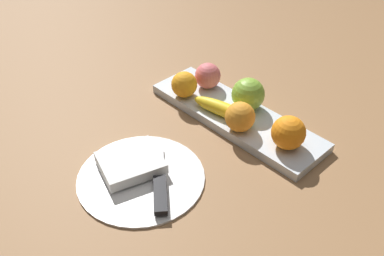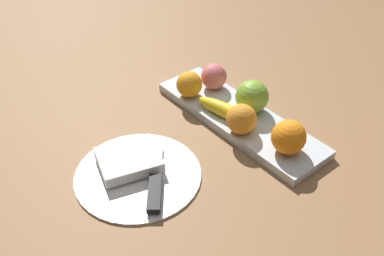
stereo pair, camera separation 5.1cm
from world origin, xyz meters
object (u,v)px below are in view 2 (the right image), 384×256
Objects in this scene: peach at (214,76)px; folded_napkin at (129,160)px; apple at (252,97)px; orange_near_apple at (288,138)px; dinner_plate at (138,174)px; knife at (155,187)px; banana at (225,110)px; orange_near_banana at (189,84)px; fruit_tray at (239,118)px; orange_center at (241,119)px.

peach is 0.32m from folded_napkin.
folded_napkin is (0.04, 0.31, -0.04)m from apple.
orange_near_apple is 0.28× the size of dinner_plate.
knife is at bearing 179.86° from folded_napkin.
orange_near_apple reaches higher than banana.
banana is 2.53× the size of orange_near_banana.
peach is at bearing -13.60° from fruit_tray.
banana is 0.26m from knife.
dinner_plate is at bearing 180.00° from folded_napkin.
dinner_plate is 1.62× the size of knife.
orange_center is 0.24m from knife.
dinner_plate is (-0.13, 0.24, -0.05)m from orange_near_banana.
apple is 0.07m from banana.
orange_center is at bearing 138.46° from fruit_tray.
peach is at bearing 138.70° from banana.
peach reaches higher than dinner_plate.
dinner_plate is (-0.12, 0.30, -0.05)m from peach.
peach is 0.33m from dinner_plate.
banana reaches higher than fruit_tray.
fruit_tray is 7.03× the size of orange_near_banana.
apple reaches higher than peach.
fruit_tray is at bearing -41.54° from orange_center.
knife is at bearing 70.62° from orange_near_apple.
folded_napkin is at bearing 83.10° from apple.
fruit_tray is 0.13m from peach.
apple is at bearing 58.03° from banana.
orange_near_banana is 0.30m from knife.
folded_napkin is at bearing 112.80° from orange_near_banana.
orange_center reaches higher than banana.
orange_near_banana is 0.95× the size of orange_center.
orange_center reaches higher than knife.
apple is at bearing -96.90° from folded_napkin.
fruit_tray is at bearing -96.48° from folded_napkin.
knife is (-0.07, 0.25, -0.02)m from banana.
peach is (0.16, -0.07, -0.00)m from orange_center.
knife is (-0.01, 0.23, -0.04)m from orange_center.
apple is 0.12m from peach.
banana is 2.40× the size of orange_center.
orange_near_apple is (-0.15, 0.01, 0.05)m from fruit_tray.
orange_center reaches higher than orange_near_banana.
knife is at bearing 179.78° from dinner_plate.
orange_center is (-0.06, 0.01, 0.02)m from banana.
banana is 0.25m from dinner_plate.
fruit_tray is 2.78× the size of banana.
dinner_plate is at bearing 79.21° from orange_center.
dinner_plate is at bearing 88.90° from apple.
knife reaches higher than dinner_plate.
fruit_tray is 1.73× the size of dinner_plate.
knife is (-0.05, 0.31, -0.04)m from apple.
knife is at bearing 101.89° from fruit_tray.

